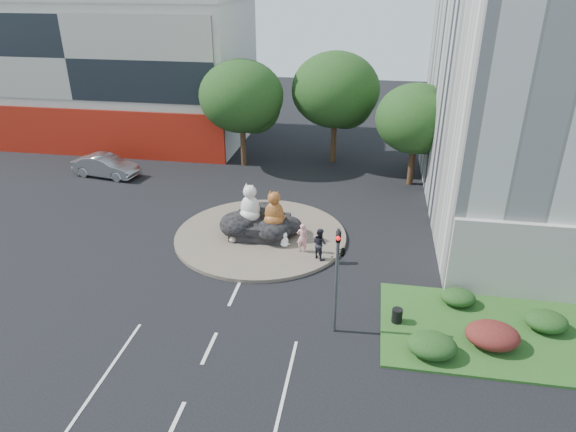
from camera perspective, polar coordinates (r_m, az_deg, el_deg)
name	(u,v)px	position (r m, az deg, el deg)	size (l,w,h in m)	color
ground	(209,348)	(22.20, -8.73, -14.32)	(120.00, 120.00, 0.00)	black
roundabout_island	(261,235)	(30.18, -3.05, -2.18)	(10.00, 10.00, 0.20)	brown
rock_plinth	(261,227)	(29.93, -3.07, -1.25)	(3.20, 2.60, 0.90)	black
shophouse_block	(106,69)	(50.71, -19.56, 15.14)	(25.20, 12.30, 17.40)	beige
grass_verge	(498,332)	(24.41, 22.30, -11.86)	(10.00, 6.00, 0.12)	#214818
tree_left	(243,100)	(40.37, -5.07, 12.75)	(6.46, 6.46, 8.27)	#382314
tree_mid	(336,93)	(41.11, 5.39, 13.42)	(6.84, 6.84, 8.76)	#382314
tree_right	(417,122)	(37.46, 14.14, 10.10)	(5.70, 5.70, 7.30)	#382314
hedge_near_green	(432,345)	(21.97, 15.70, -13.67)	(2.00, 1.60, 0.90)	#113615
hedge_red	(493,335)	(23.19, 21.77, -12.21)	(2.20, 1.76, 0.99)	#461215
hedge_mid_green	(546,321)	(25.11, 26.77, -10.39)	(1.80, 1.44, 0.81)	#113615
hedge_back_green	(458,297)	(25.31, 18.37, -8.56)	(1.60, 1.28, 0.72)	#113615
traffic_light	(340,259)	(20.89, 5.77, -4.77)	(0.44, 1.24, 5.00)	#595B60
street_lamp	(512,193)	(26.75, 23.60, 2.37)	(2.34, 0.22, 8.06)	#595B60
cat_white	(250,202)	(29.37, -4.23, 1.58)	(1.35, 1.17, 2.25)	silver
cat_tabby	(274,208)	(28.76, -1.55, 0.93)	(1.26, 1.09, 2.09)	orange
kitten_calico	(233,236)	(29.22, -6.16, -2.18)	(0.48, 0.41, 0.79)	beige
kitten_white	(285,239)	(28.62, -0.38, -2.59)	(0.51, 0.44, 0.86)	white
pedestrian_pink	(302,238)	(27.91, 1.61, -2.42)	(0.61, 0.40, 1.68)	pink
pedestrian_dark	(320,243)	(27.28, 3.54, -3.07)	(0.85, 0.66, 1.75)	#23222A
parked_car	(106,166)	(41.31, -19.58, 5.26)	(1.75, 5.01, 1.65)	#929598
litter_bin	(397,315)	(23.47, 12.03, -10.76)	(0.47, 0.47, 0.65)	black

